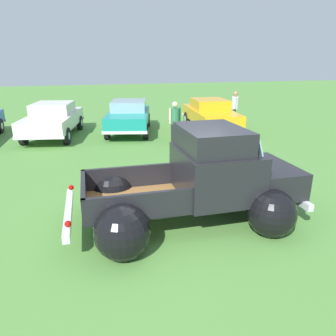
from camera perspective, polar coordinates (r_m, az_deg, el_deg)
The scene contains 7 objects.
ground_plane at distance 6.58m, azimuth 2.81°, elevation -9.45°, with size 80.00×80.00×0.00m, color #548C3D.
vintage_pickup_truck at distance 6.38m, azimuth 6.26°, elevation -2.99°, with size 4.67×2.85×1.96m.
show_car_1 at distance 14.44m, azimuth -20.18°, elevation 8.46°, with size 2.64×4.61×1.43m.
show_car_2 at distance 14.49m, azimuth -7.13°, elevation 9.49°, with size 2.77×4.51×1.43m.
show_car_3 at distance 15.03m, azimuth 7.68°, elevation 9.81°, with size 2.28×4.53×1.43m.
spectator_0 at distance 16.28m, azimuth 12.08°, elevation 10.95°, with size 0.46×0.51×1.71m.
spectator_1 at distance 12.19m, azimuth 1.26°, elevation 8.66°, with size 0.53×0.43×1.66m.
Camera 1 is at (-1.89, -5.47, 3.13)m, focal length 33.44 mm.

